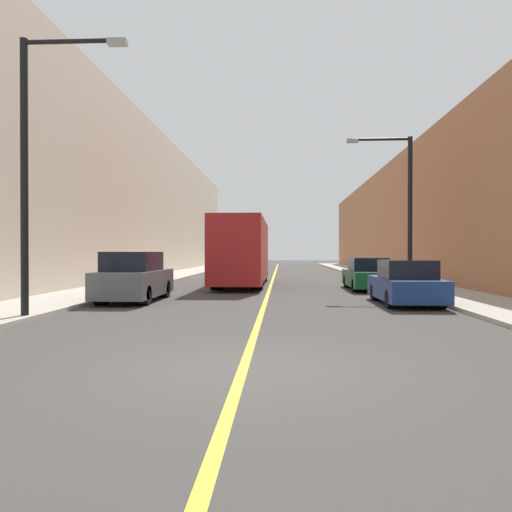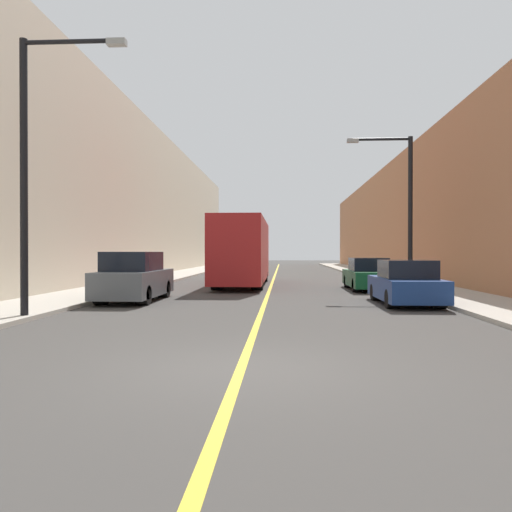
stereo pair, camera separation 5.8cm
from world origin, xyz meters
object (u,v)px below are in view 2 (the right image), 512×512
Objects in this scene: parked_suv_left at (134,278)px; car_right_near at (406,284)px; bus at (243,251)px; street_lamp_left at (34,156)px; street_lamp_right at (404,201)px; car_right_mid at (367,275)px.

parked_suv_left reaches higher than car_right_near.
bus is at bearing 124.03° from car_right_near.
street_lamp_right is (11.84, 9.30, -0.30)m from street_lamp_left.
bus is 1.61× the size of street_lamp_right.
street_lamp_left is 15.06m from street_lamp_right.
bus is 2.34× the size of parked_suv_left.
street_lamp_left is (-4.41, -13.93, 2.48)m from bus.
car_right_mid is at bearing 125.46° from street_lamp_right.
car_right_near is (9.65, -0.62, -0.15)m from parked_suv_left.
car_right_near is 0.65× the size of street_lamp_right.
street_lamp_left is at bearing -133.69° from car_right_mid.
car_right_near is at bearing 22.65° from street_lamp_left.
street_lamp_right reaches higher than car_right_near.
street_lamp_right reaches higher than car_right_mid.
parked_suv_left is at bearing -158.67° from street_lamp_right.
street_lamp_right is at bearing -31.91° from bus.
car_right_mid is (9.45, 5.96, -0.15)m from parked_suv_left.
street_lamp_right is at bearing 77.51° from car_right_near.
street_lamp_left is at bearing -107.57° from bus.
parked_suv_left is at bearing -110.41° from bus.
car_right_mid is at bearing 32.24° from parked_suv_left.
bus is 9.45m from parked_suv_left.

